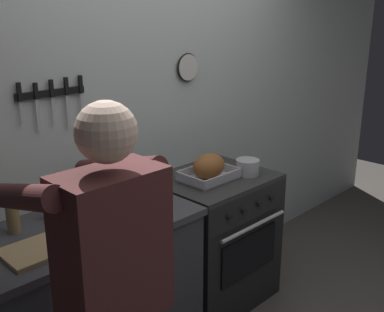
{
  "coord_description": "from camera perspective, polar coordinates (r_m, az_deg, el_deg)",
  "views": [
    {
      "loc": [
        -1.9,
        -0.93,
        1.93
      ],
      "look_at": [
        -0.12,
        0.85,
        1.15
      ],
      "focal_mm": 43.35,
      "sensor_mm": 36.0,
      "label": 1
    }
  ],
  "objects": [
    {
      "name": "bottle_dish_soap",
      "position": [
        2.72,
        -7.13,
        -3.11
      ],
      "size": [
        0.07,
        0.07,
        0.21
      ],
      "color": "#338CCC",
      "rests_on": "counter_block"
    },
    {
      "name": "bottle_cooking_oil",
      "position": [
        2.54,
        -11.15,
        -4.48
      ],
      "size": [
        0.07,
        0.07,
        0.24
      ],
      "color": "gold",
      "rests_on": "counter_block"
    },
    {
      "name": "stove",
      "position": [
        3.22,
        2.6,
        -10.07
      ],
      "size": [
        0.76,
        0.67,
        0.9
      ],
      "color": "black",
      "rests_on": "ground"
    },
    {
      "name": "cutting_board",
      "position": [
        2.24,
        -17.77,
        -10.69
      ],
      "size": [
        0.36,
        0.24,
        0.02
      ],
      "primitive_type": "cube",
      "color": "tan",
      "rests_on": "counter_block"
    },
    {
      "name": "bottle_hot_sauce",
      "position": [
        2.52,
        -17.24,
        -5.96
      ],
      "size": [
        0.05,
        0.05,
        0.17
      ],
      "color": "red",
      "rests_on": "counter_block"
    },
    {
      "name": "roasting_pan",
      "position": [
        2.95,
        2.08,
        -1.53
      ],
      "size": [
        0.35,
        0.26,
        0.17
      ],
      "color": "#B7B7BC",
      "rests_on": "stove"
    },
    {
      "name": "bottle_vinegar",
      "position": [
        2.42,
        -21.24,
        -6.53
      ],
      "size": [
        0.06,
        0.06,
        0.24
      ],
      "color": "#997F4C",
      "rests_on": "counter_block"
    },
    {
      "name": "wall_back",
      "position": [
        3.04,
        -5.07,
        5.26
      ],
      "size": [
        6.0,
        0.13,
        2.6
      ],
      "color": "silver",
      "rests_on": "ground"
    },
    {
      "name": "bottle_olive_oil",
      "position": [
        2.56,
        -13.04,
        -4.17
      ],
      "size": [
        0.06,
        0.06,
        0.27
      ],
      "color": "#385623",
      "rests_on": "counter_block"
    },
    {
      "name": "person_cook",
      "position": [
        1.79,
        -9.85,
        -15.99
      ],
      "size": [
        0.51,
        0.63,
        1.66
      ],
      "rotation": [
        0.0,
        0.0,
        1.82
      ],
      "color": "#383842",
      "rests_on": "ground"
    },
    {
      "name": "saucepan",
      "position": [
        3.08,
        6.83,
        -1.36
      ],
      "size": [
        0.16,
        0.16,
        0.1
      ],
      "color": "#B7B7BC",
      "rests_on": "stove"
    },
    {
      "name": "bottle_soy_sauce",
      "position": [
        2.64,
        -11.07,
        -4.19
      ],
      "size": [
        0.06,
        0.06,
        0.19
      ],
      "color": "black",
      "rests_on": "counter_block"
    }
  ]
}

